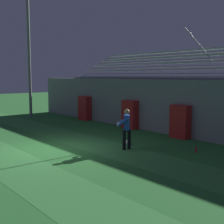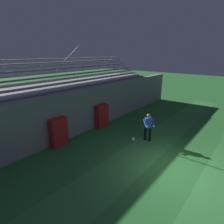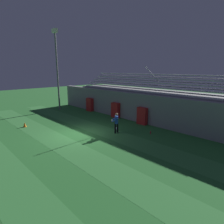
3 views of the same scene
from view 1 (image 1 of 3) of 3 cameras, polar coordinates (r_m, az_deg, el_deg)
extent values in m
plane|color=#286B2D|center=(13.02, -10.91, -6.79)|extent=(80.00, 80.00, 0.00)
cube|color=#337A38|center=(12.23, -19.34, -7.93)|extent=(28.00, 1.99, 0.01)
cube|color=#337A38|center=(14.03, -3.83, -5.70)|extent=(28.00, 1.99, 0.01)
cube|color=gray|center=(16.83, 8.81, 1.12)|extent=(24.00, 0.60, 2.80)
cube|color=#B21E1E|center=(17.76, 3.29, -0.46)|extent=(0.99, 0.44, 1.60)
cube|color=#B21E1E|center=(15.35, 12.36, -1.74)|extent=(0.99, 0.44, 1.60)
cube|color=#B21E1E|center=(21.31, -5.04, 0.72)|extent=(0.99, 0.44, 1.60)
cube|color=gray|center=(18.64, 13.64, 1.70)|extent=(18.00, 3.90, 2.90)
cube|color=silver|center=(17.32, 10.56, 6.38)|extent=(17.10, 0.36, 0.10)
cube|color=gray|center=(17.17, 10.11, 5.62)|extent=(17.10, 0.60, 0.04)
cube|color=silver|center=(17.87, 12.05, 7.64)|extent=(17.10, 0.36, 0.10)
cube|color=gray|center=(17.71, 11.63, 6.91)|extent=(17.10, 0.60, 0.04)
cube|color=silver|center=(18.43, 13.46, 8.81)|extent=(17.10, 0.36, 0.10)
cube|color=gray|center=(18.26, 13.05, 8.12)|extent=(17.10, 0.60, 0.04)
cube|color=silver|center=(19.01, 14.78, 9.91)|extent=(17.10, 0.36, 0.10)
cube|color=gray|center=(18.84, 14.40, 9.25)|extent=(17.10, 0.60, 0.04)
cube|color=silver|center=(19.61, 16.04, 10.94)|extent=(17.10, 0.36, 0.10)
cube|color=gray|center=(19.43, 15.68, 10.31)|extent=(17.10, 0.60, 0.04)
cylinder|color=silver|center=(17.67, 15.78, 11.61)|extent=(0.06, 2.63, 1.65)
cylinder|color=slate|center=(22.87, -14.93, 10.65)|extent=(0.20, 0.20, 9.36)
cylinder|color=black|center=(12.67, 2.24, -5.15)|extent=(0.20, 0.20, 0.82)
cylinder|color=black|center=(12.89, 3.14, -4.96)|extent=(0.20, 0.20, 0.82)
cube|color=#234CB2|center=(12.65, 2.71, -1.91)|extent=(0.44, 0.43, 0.60)
sphere|color=#A37556|center=(12.59, 2.72, 0.07)|extent=(0.22, 0.22, 0.22)
cylinder|color=#234CB2|center=(12.41, 2.06, -1.84)|extent=(0.39, 0.41, 0.37)
cylinder|color=#234CB2|center=(12.88, 2.09, -1.52)|extent=(0.39, 0.41, 0.37)
cube|color=silver|center=(12.47, 1.14, -2.40)|extent=(0.16, 0.16, 0.08)
cube|color=silver|center=(12.87, 1.19, -2.12)|extent=(0.16, 0.16, 0.08)
sphere|color=white|center=(13.68, 2.90, -5.56)|extent=(0.22, 0.22, 0.22)
cylinder|color=red|center=(12.79, 15.13, -6.61)|extent=(0.07, 0.07, 0.24)
camera|label=2|loc=(18.98, -28.71, 11.98)|focal=30.00mm
camera|label=3|loc=(3.06, -157.96, 36.75)|focal=30.00mm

